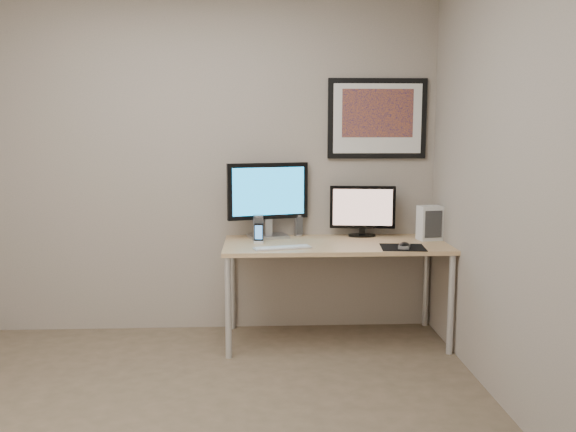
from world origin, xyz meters
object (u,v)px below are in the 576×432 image
at_px(desk, 335,252).
at_px(framed_art, 377,118).
at_px(speaker_left, 258,228).
at_px(speaker_right, 298,225).
at_px(monitor_tv, 362,210).
at_px(fan_unit, 430,223).
at_px(keyboard, 283,248).
at_px(phone_dock, 259,233).
at_px(monitor_large, 268,197).

xyz_separation_m(desk, framed_art, (0.35, 0.33, 0.96)).
relative_size(framed_art, speaker_left, 3.99).
xyz_separation_m(speaker_left, speaker_right, (0.31, 0.17, -0.01)).
distance_m(monitor_tv, speaker_right, 0.50).
distance_m(framed_art, speaker_right, 1.01).
bearing_deg(fan_unit, speaker_right, 157.32).
xyz_separation_m(keyboard, fan_unit, (1.10, 0.29, 0.12)).
xyz_separation_m(speaker_left, phone_dock, (0.00, -0.12, -0.02)).
relative_size(speaker_right, phone_dock, 1.13).
bearing_deg(keyboard, speaker_left, 101.51).
distance_m(framed_art, keyboard, 1.27).
distance_m(monitor_large, monitor_tv, 0.72).
xyz_separation_m(framed_art, fan_unit, (0.36, -0.25, -0.77)).
bearing_deg(speaker_left, phone_dock, -86.69).
relative_size(speaker_right, fan_unit, 0.65).
xyz_separation_m(monitor_tv, speaker_right, (-0.48, 0.06, -0.13)).
distance_m(speaker_right, fan_unit, 0.98).
bearing_deg(phone_dock, monitor_large, 77.67).
bearing_deg(fan_unit, framed_art, 135.81).
bearing_deg(speaker_right, monitor_tv, -19.62).
bearing_deg(framed_art, fan_unit, -34.65).
bearing_deg(fan_unit, speaker_left, 168.18).
xyz_separation_m(monitor_large, speaker_left, (-0.07, -0.10, -0.22)).
bearing_deg(fan_unit, keyboard, -174.92).
height_order(framed_art, speaker_left, framed_art).
relative_size(monitor_tv, speaker_right, 3.03).
relative_size(desk, keyboard, 4.02).
height_order(speaker_right, phone_dock, speaker_right).
relative_size(monitor_large, speaker_left, 3.22).
distance_m(monitor_tv, speaker_left, 0.81).
bearing_deg(monitor_large, speaker_left, -143.43).
height_order(speaker_right, fan_unit, fan_unit).
relative_size(speaker_left, speaker_right, 1.15).
relative_size(speaker_left, phone_dock, 1.31).
bearing_deg(speaker_right, framed_art, -10.27).
bearing_deg(speaker_right, monitor_large, -174.12).
bearing_deg(keyboard, desk, 12.81).
bearing_deg(monitor_large, framed_art, -8.78).
height_order(speaker_left, keyboard, speaker_left).
bearing_deg(speaker_left, monitor_large, 54.50).
relative_size(keyboard, fan_unit, 1.58).
xyz_separation_m(desk, keyboard, (-0.39, -0.20, 0.07)).
distance_m(monitor_tv, keyboard, 0.80).
distance_m(desk, monitor_tv, 0.44).
bearing_deg(monitor_tv, framed_art, 42.85).
bearing_deg(monitor_large, monitor_tv, -14.32).
height_order(monitor_tv, keyboard, monitor_tv).
bearing_deg(monitor_tv, speaker_left, -165.14).
distance_m(monitor_large, fan_unit, 1.21).
bearing_deg(monitor_tv, fan_unit, -12.40).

